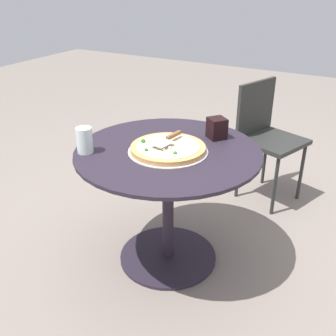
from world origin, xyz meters
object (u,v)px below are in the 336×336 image
(pizza_server, at_px, (169,139))
(patio_chair_near, at_px, (266,131))
(napkin_dispenser, at_px, (217,128))
(patio_table, at_px, (168,183))
(pizza_on_tray, at_px, (168,148))
(drinking_cup, at_px, (85,140))

(pizza_server, distance_m, patio_chair_near, 1.02)
(napkin_dispenser, relative_size, patio_chair_near, 0.14)
(patio_table, height_order, pizza_server, pizza_server)
(pizza_on_tray, height_order, napkin_dispenser, napkin_dispenser)
(napkin_dispenser, bearing_deg, drinking_cup, 83.64)
(pizza_on_tray, bearing_deg, patio_table, 117.07)
(pizza_server, height_order, napkin_dispenser, napkin_dispenser)
(pizza_on_tray, distance_m, patio_chair_near, 1.03)
(pizza_server, bearing_deg, patio_table, -75.16)
(patio_table, relative_size, pizza_on_tray, 2.36)
(drinking_cup, bearing_deg, napkin_dispenser, 44.70)
(napkin_dispenser, height_order, patio_chair_near, patio_chair_near)
(pizza_server, relative_size, napkin_dispenser, 1.91)
(pizza_on_tray, bearing_deg, napkin_dispenser, 63.18)
(patio_table, distance_m, pizza_on_tray, 0.21)
(patio_table, height_order, pizza_on_tray, pizza_on_tray)
(patio_chair_near, bearing_deg, pizza_on_tray, -102.91)
(patio_table, relative_size, drinking_cup, 7.36)
(patio_chair_near, bearing_deg, pizza_server, -103.95)
(pizza_on_tray, height_order, patio_chair_near, patio_chair_near)
(patio_table, bearing_deg, drinking_cup, -146.53)
(patio_table, relative_size, patio_chair_near, 1.14)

